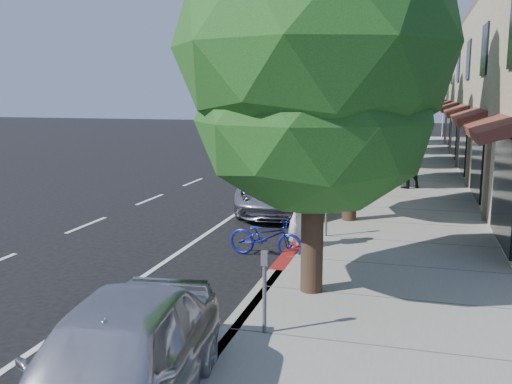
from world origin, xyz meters
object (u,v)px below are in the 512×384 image
(street_tree_1, at_px, (354,35))
(bicycle, at_px, (266,237))
(street_tree_0, at_px, (315,54))
(street_tree_3, at_px, (381,73))
(dark_sedan, at_px, (339,155))
(dark_suv_far, at_px, (359,140))
(pedestrian, at_px, (408,163))
(white_pickup, at_px, (346,144))
(street_tree_4, at_px, (387,72))
(cyclist, at_px, (298,217))
(street_tree_5, at_px, (392,75))
(street_tree_2, at_px, (371,80))
(near_car_a, at_px, (115,364))
(silver_suv, at_px, (286,187))

(street_tree_1, distance_m, bicycle, 6.14)
(street_tree_0, xyz_separation_m, street_tree_3, (-0.00, 18.00, 0.22))
(bicycle, distance_m, dark_sedan, 14.16)
(dark_suv_far, xyz_separation_m, pedestrian, (3.19, -14.22, 0.37))
(white_pickup, bearing_deg, street_tree_3, -61.78)
(dark_sedan, bearing_deg, white_pickup, 98.34)
(street_tree_4, xyz_separation_m, cyclist, (-0.85, -21.13, -3.95))
(street_tree_0, xyz_separation_m, street_tree_5, (-0.00, 30.00, 0.46))
(street_tree_3, height_order, bicycle, street_tree_3)
(street_tree_2, distance_m, white_pickup, 10.53)
(pedestrian, bearing_deg, street_tree_1, 44.97)
(street_tree_0, xyz_separation_m, street_tree_2, (-0.00, 12.00, -0.18))
(street_tree_5, relative_size, dark_sedan, 1.52)
(street_tree_3, bearing_deg, dark_suv_far, 101.75)
(street_tree_5, distance_m, pedestrian, 18.45)
(cyclist, xyz_separation_m, bicycle, (-0.62, -0.53, -0.38))
(dark_sedan, height_order, near_car_a, dark_sedan)
(dark_sedan, bearing_deg, near_car_a, -84.11)
(street_tree_3, xyz_separation_m, cyclist, (-0.85, -15.13, -3.69))
(street_tree_4, distance_m, near_car_a, 28.84)
(street_tree_0, height_order, street_tree_4, street_tree_4)
(dark_sedan, relative_size, near_car_a, 1.18)
(street_tree_0, relative_size, dark_suv_far, 1.70)
(silver_suv, bearing_deg, dark_suv_far, 83.77)
(bicycle, height_order, pedestrian, pedestrian)
(silver_suv, bearing_deg, cyclist, -78.85)
(street_tree_2, bearing_deg, street_tree_0, -90.00)
(street_tree_5, relative_size, bicycle, 4.32)
(street_tree_2, relative_size, dark_sedan, 1.33)
(street_tree_2, relative_size, silver_suv, 1.25)
(dark_sedan, bearing_deg, street_tree_1, -75.78)
(dark_sedan, height_order, dark_suv_far, dark_sedan)
(street_tree_4, distance_m, pedestrian, 12.66)
(street_tree_1, distance_m, dark_suv_far, 20.76)
(silver_suv, distance_m, pedestrian, 5.80)
(dark_sedan, xyz_separation_m, white_pickup, (-0.30, 5.32, 0.03))
(near_car_a, bearing_deg, street_tree_5, 80.85)
(white_pickup, bearing_deg, near_car_a, -87.97)
(street_tree_1, bearing_deg, white_pickup, 97.14)
(silver_suv, distance_m, dark_suv_far, 18.71)
(near_car_a, bearing_deg, street_tree_0, 65.96)
(street_tree_4, distance_m, bicycle, 22.14)
(pedestrian, bearing_deg, dark_suv_far, -108.45)
(dark_sedan, bearing_deg, silver_suv, -87.97)
(street_tree_0, xyz_separation_m, street_tree_1, (-0.00, 6.00, 0.86))
(street_tree_2, xyz_separation_m, cyclist, (-0.85, -9.13, -3.29))
(dark_suv_far, relative_size, pedestrian, 2.24)
(street_tree_3, bearing_deg, silver_suv, -101.67)
(cyclist, distance_m, dark_sedan, 13.66)
(street_tree_5, relative_size, pedestrian, 4.08)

